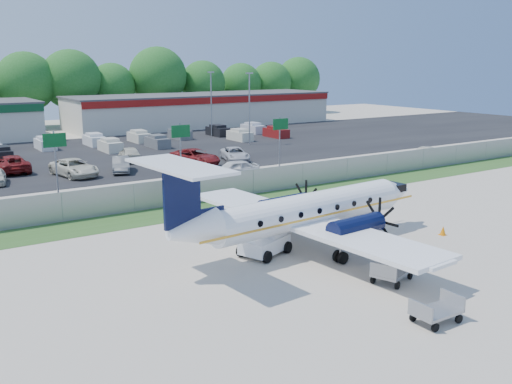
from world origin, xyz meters
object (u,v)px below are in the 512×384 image
baggage_cart_far (392,271)px  pushback_tug (266,242)px  aircraft (304,211)px  baggage_cart_near (436,311)px

baggage_cart_far → pushback_tug: bearing=112.9°
aircraft → baggage_cart_near: 10.61m
pushback_tug → baggage_cart_near: size_ratio=1.55×
baggage_cart_near → baggage_cart_far: size_ratio=0.80×
pushback_tug → baggage_cart_far: (2.81, -6.64, -0.17)m
aircraft → baggage_cart_near: size_ratio=9.04×
aircraft → baggage_cart_far: size_ratio=7.25×
pushback_tug → baggage_cart_far: 7.21m
aircraft → baggage_cart_near: (-1.32, -10.39, -1.70)m
baggage_cart_far → aircraft: bearing=94.3°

